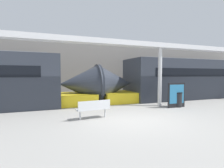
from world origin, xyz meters
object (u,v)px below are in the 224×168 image
at_px(bench_near, 94,108).
at_px(poster_board, 176,95).
at_px(train_left, 198,79).
at_px(trash_bin, 177,99).
at_px(support_column_near, 160,77).

distance_m(bench_near, poster_board, 5.28).
distance_m(train_left, trash_bin, 5.92).
relative_size(bench_near, poster_board, 1.04).
height_order(trash_bin, support_column_near, support_column_near).
bearing_deg(train_left, trash_bin, -147.61).
xyz_separation_m(trash_bin, poster_board, (-0.20, -0.18, 0.29)).
bearing_deg(trash_bin, bench_near, -169.30).
xyz_separation_m(poster_board, support_column_near, (-0.57, 0.83, 1.04)).
xyz_separation_m(bench_near, poster_board, (5.21, 0.84, 0.24)).
bearing_deg(bench_near, support_column_near, 12.51).
height_order(bench_near, support_column_near, support_column_near).
height_order(bench_near, poster_board, poster_board).
bearing_deg(support_column_near, bench_near, -160.16).
bearing_deg(poster_board, train_left, 32.81).
bearing_deg(train_left, bench_near, -158.15).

